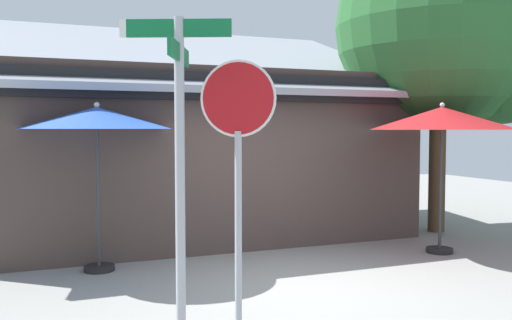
{
  "coord_description": "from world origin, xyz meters",
  "views": [
    {
      "loc": [
        -3.15,
        -6.55,
        2.07
      ],
      "look_at": [
        -0.08,
        1.2,
        1.6
      ],
      "focal_mm": 38.9,
      "sensor_mm": 36.0,
      "label": 1
    }
  ],
  "objects_px": {
    "street_sign_post": "(179,148)",
    "patio_umbrella_crimson_center": "(442,119)",
    "stop_sign": "(238,145)",
    "patio_umbrella_royal_blue_left": "(97,120)",
    "shade_tree": "(458,33)"
  },
  "relations": [
    {
      "from": "street_sign_post",
      "to": "stop_sign",
      "type": "relative_size",
      "value": 1.12
    },
    {
      "from": "patio_umbrella_crimson_center",
      "to": "stop_sign",
      "type": "bearing_deg",
      "value": -152.58
    },
    {
      "from": "street_sign_post",
      "to": "stop_sign",
      "type": "height_order",
      "value": "street_sign_post"
    },
    {
      "from": "stop_sign",
      "to": "patio_umbrella_royal_blue_left",
      "type": "bearing_deg",
      "value": 108.09
    },
    {
      "from": "patio_umbrella_royal_blue_left",
      "to": "patio_umbrella_crimson_center",
      "type": "xyz_separation_m",
      "value": [
        5.42,
        -0.87,
        0.03
      ]
    },
    {
      "from": "street_sign_post",
      "to": "patio_umbrella_crimson_center",
      "type": "height_order",
      "value": "street_sign_post"
    },
    {
      "from": "street_sign_post",
      "to": "shade_tree",
      "type": "bearing_deg",
      "value": 30.64
    },
    {
      "from": "street_sign_post",
      "to": "patio_umbrella_royal_blue_left",
      "type": "relative_size",
      "value": 1.25
    },
    {
      "from": "patio_umbrella_royal_blue_left",
      "to": "patio_umbrella_crimson_center",
      "type": "relative_size",
      "value": 0.98
    },
    {
      "from": "patio_umbrella_crimson_center",
      "to": "shade_tree",
      "type": "distance_m",
      "value": 2.75
    },
    {
      "from": "patio_umbrella_royal_blue_left",
      "to": "shade_tree",
      "type": "xyz_separation_m",
      "value": [
        6.99,
        0.58,
        1.77
      ]
    },
    {
      "from": "street_sign_post",
      "to": "patio_umbrella_royal_blue_left",
      "type": "distance_m",
      "value": 3.37
    },
    {
      "from": "stop_sign",
      "to": "patio_umbrella_crimson_center",
      "type": "xyz_separation_m",
      "value": [
        4.39,
        2.28,
        0.32
      ]
    },
    {
      "from": "stop_sign",
      "to": "patio_umbrella_crimson_center",
      "type": "distance_m",
      "value": 4.96
    },
    {
      "from": "street_sign_post",
      "to": "patio_umbrella_crimson_center",
      "type": "xyz_separation_m",
      "value": [
        5.03,
        2.47,
        0.32
      ]
    }
  ]
}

